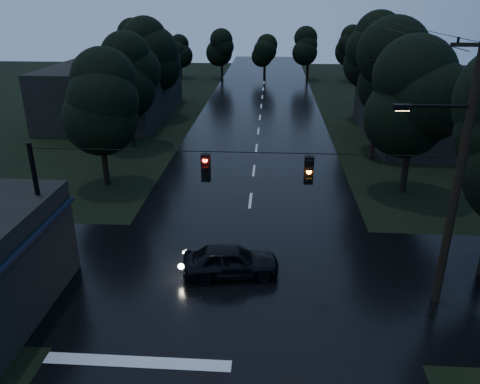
# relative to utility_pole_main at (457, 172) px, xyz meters

# --- Properties ---
(main_road) EXTENTS (12.00, 120.00, 0.02)m
(main_road) POSITION_rel_utility_pole_main_xyz_m (-7.41, 19.00, -5.26)
(main_road) COLOR black
(main_road) RESTS_ON ground
(cross_street) EXTENTS (60.00, 9.00, 0.02)m
(cross_street) POSITION_rel_utility_pole_main_xyz_m (-7.41, 1.00, -5.26)
(cross_street) COLOR black
(cross_street) RESTS_ON ground
(building_far_right) EXTENTS (10.00, 14.00, 4.40)m
(building_far_right) POSITION_rel_utility_pole_main_xyz_m (6.59, 23.00, -3.06)
(building_far_right) COLOR black
(building_far_right) RESTS_ON ground
(building_far_left) EXTENTS (10.00, 16.00, 5.00)m
(building_far_left) POSITION_rel_utility_pole_main_xyz_m (-21.41, 29.00, -2.76)
(building_far_left) COLOR black
(building_far_left) RESTS_ON ground
(utility_pole_main) EXTENTS (3.50, 0.30, 10.00)m
(utility_pole_main) POSITION_rel_utility_pole_main_xyz_m (0.00, 0.00, 0.00)
(utility_pole_main) COLOR black
(utility_pole_main) RESTS_ON ground
(utility_pole_far) EXTENTS (2.00, 0.30, 7.50)m
(utility_pole_far) POSITION_rel_utility_pole_main_xyz_m (0.89, 17.00, -1.38)
(utility_pole_far) COLOR black
(utility_pole_far) RESTS_ON ground
(anchor_pole_left) EXTENTS (0.18, 0.18, 6.00)m
(anchor_pole_left) POSITION_rel_utility_pole_main_xyz_m (-14.91, 0.00, -2.26)
(anchor_pole_left) COLOR black
(anchor_pole_left) RESTS_ON ground
(span_signals) EXTENTS (15.00, 0.37, 1.12)m
(span_signals) POSITION_rel_utility_pole_main_xyz_m (-6.85, -0.01, -0.01)
(span_signals) COLOR black
(span_signals) RESTS_ON ground
(tree_left_a) EXTENTS (3.92, 3.92, 8.26)m
(tree_left_a) POSITION_rel_utility_pole_main_xyz_m (-16.41, 11.00, -0.02)
(tree_left_a) COLOR black
(tree_left_a) RESTS_ON ground
(tree_left_b) EXTENTS (4.20, 4.20, 8.85)m
(tree_left_b) POSITION_rel_utility_pole_main_xyz_m (-17.01, 19.00, 0.36)
(tree_left_b) COLOR black
(tree_left_b) RESTS_ON ground
(tree_left_c) EXTENTS (4.48, 4.48, 9.44)m
(tree_left_c) POSITION_rel_utility_pole_main_xyz_m (-17.61, 29.00, 0.74)
(tree_left_c) COLOR black
(tree_left_c) RESTS_ON ground
(tree_right_a) EXTENTS (4.20, 4.20, 8.85)m
(tree_right_a) POSITION_rel_utility_pole_main_xyz_m (1.59, 11.00, 0.36)
(tree_right_a) COLOR black
(tree_right_a) RESTS_ON ground
(tree_right_b) EXTENTS (4.48, 4.48, 9.44)m
(tree_right_b) POSITION_rel_utility_pole_main_xyz_m (2.19, 19.00, 0.74)
(tree_right_b) COLOR black
(tree_right_b) RESTS_ON ground
(tree_right_c) EXTENTS (4.76, 4.76, 10.03)m
(tree_right_c) POSITION_rel_utility_pole_main_xyz_m (2.79, 29.00, 1.11)
(tree_right_c) COLOR black
(tree_right_c) RESTS_ON ground
(car) EXTENTS (4.16, 2.13, 1.36)m
(car) POSITION_rel_utility_pole_main_xyz_m (-7.87, 1.29, -4.58)
(car) COLOR black
(car) RESTS_ON ground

